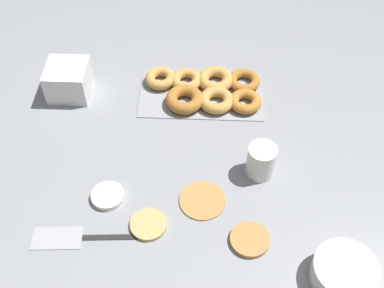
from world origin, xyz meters
The scene contains 10 objects.
ground_plane centered at (0.00, 0.00, 0.00)m, with size 3.00×3.00×0.00m, color gray.
pancake_0 centered at (-0.05, 0.05, 0.00)m, with size 0.12×0.12×0.01m, color #B27F42.
pancake_1 centered at (-0.16, 0.16, 0.01)m, with size 0.09×0.09×0.01m, color #B27F42.
pancake_2 centered at (0.08, 0.13, 0.01)m, with size 0.09×0.09×0.01m, color tan.
pancake_3 centered at (0.19, 0.05, 0.01)m, with size 0.08×0.08×0.02m, color silver.
donut_tray centered at (-0.05, -0.33, 0.02)m, with size 0.37×0.20×0.04m.
batter_bowl centered at (-0.36, 0.24, 0.03)m, with size 0.14×0.14×0.06m.
container_stack centered at (0.36, -0.32, 0.05)m, with size 0.12×0.12×0.10m.
paper_cup centered at (-0.20, -0.05, 0.05)m, with size 0.07×0.07×0.09m.
spatula centered at (0.26, 0.17, 0.00)m, with size 0.26×0.07×0.01m.
Camera 1 is at (-0.05, 0.71, 1.01)m, focal length 45.00 mm.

